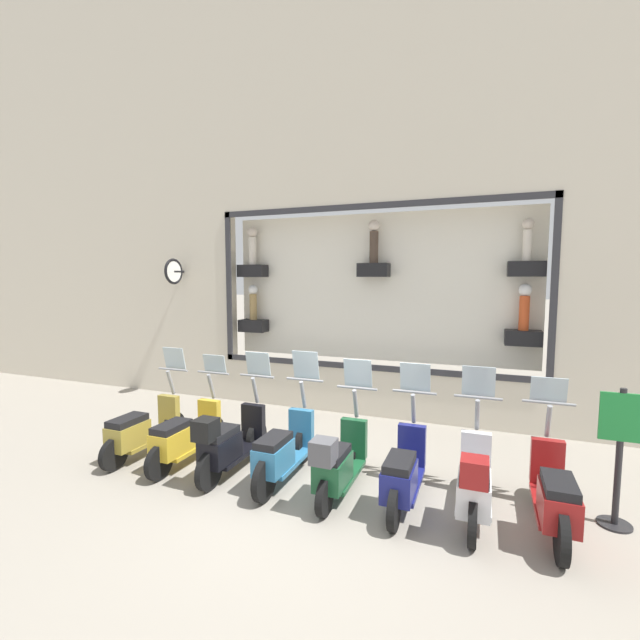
{
  "coord_description": "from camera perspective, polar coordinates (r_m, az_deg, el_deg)",
  "views": [
    {
      "loc": [
        -4.96,
        -2.15,
        2.83
      ],
      "look_at": [
        1.62,
        0.38,
        2.14
      ],
      "focal_mm": 24.0,
      "sensor_mm": 36.0,
      "label": 1
    }
  ],
  "objects": [
    {
      "name": "ground_plane",
      "position": [
        6.1,
        -2.32,
        -22.04
      ],
      "size": [
        120.0,
        120.0,
        0.0
      ],
      "primitive_type": "plane",
      "color": "gray"
    },
    {
      "name": "building_facade",
      "position": [
        9.17,
        7.14,
        21.07
      ],
      "size": [
        1.22,
        36.0,
        10.3
      ],
      "color": "beige",
      "rests_on": "ground_plane"
    },
    {
      "name": "scooter_red_0",
      "position": [
        5.72,
        28.77,
        -19.81
      ],
      "size": [
        1.81,
        0.61,
        1.6
      ],
      "color": "black",
      "rests_on": "ground_plane"
    },
    {
      "name": "scooter_white_1",
      "position": [
        5.6,
        19.89,
        -19.65
      ],
      "size": [
        1.8,
        0.61,
        1.67
      ],
      "color": "black",
      "rests_on": "ground_plane"
    },
    {
      "name": "scooter_navy_2",
      "position": [
        5.73,
        11.06,
        -19.29
      ],
      "size": [
        1.8,
        0.6,
        1.66
      ],
      "color": "black",
      "rests_on": "ground_plane"
    },
    {
      "name": "scooter_green_3",
      "position": [
        5.85,
        2.45,
        -18.36
      ],
      "size": [
        1.79,
        0.6,
        1.65
      ],
      "color": "black",
      "rests_on": "ground_plane"
    },
    {
      "name": "scooter_teal_4",
      "position": [
        6.2,
        -4.95,
        -16.99
      ],
      "size": [
        1.81,
        0.6,
        1.72
      ],
      "color": "black",
      "rests_on": "ground_plane"
    },
    {
      "name": "scooter_black_5",
      "position": [
        6.53,
        -12.04,
        -15.63
      ],
      "size": [
        1.81,
        0.6,
        1.66
      ],
      "color": "black",
      "rests_on": "ground_plane"
    },
    {
      "name": "scooter_yellow_6",
      "position": [
        7.05,
        -17.64,
        -14.61
      ],
      "size": [
        1.8,
        0.61,
        1.56
      ],
      "color": "black",
      "rests_on": "ground_plane"
    },
    {
      "name": "scooter_olive_7",
      "position": [
        7.57,
        -22.7,
        -13.37
      ],
      "size": [
        1.8,
        0.61,
        1.63
      ],
      "color": "black",
      "rests_on": "ground_plane"
    },
    {
      "name": "shop_sign_post",
      "position": [
        6.08,
        35.07,
        -14.32
      ],
      "size": [
        0.36,
        0.45,
        1.61
      ],
      "color": "#232326",
      "rests_on": "ground_plane"
    }
  ]
}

